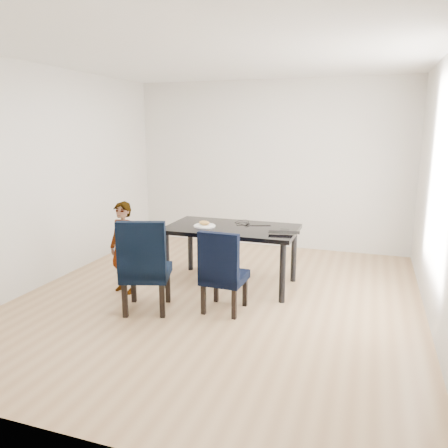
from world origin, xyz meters
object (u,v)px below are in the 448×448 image
(dining_table, at_px, (232,256))
(chair_right, at_px, (225,270))
(child, at_px, (124,248))
(laptop, at_px, (284,232))
(plate, at_px, (205,226))
(chair_left, at_px, (146,264))

(dining_table, bearing_deg, chair_right, -77.65)
(chair_right, relative_size, child, 0.82)
(chair_right, xyz_separation_m, laptop, (0.51, 0.66, 0.31))
(chair_right, relative_size, plate, 3.36)
(dining_table, height_order, plate, plate)
(chair_left, xyz_separation_m, plate, (0.31, 0.95, 0.24))
(chair_right, distance_m, laptop, 0.89)
(chair_right, distance_m, plate, 0.91)
(chair_right, bearing_deg, chair_left, -160.39)
(dining_table, relative_size, plate, 5.92)
(chair_left, relative_size, plate, 3.81)
(child, relative_size, plate, 4.08)
(child, height_order, laptop, child)
(dining_table, height_order, chair_right, chair_right)
(chair_left, height_order, child, child)
(dining_table, distance_m, plate, 0.51)
(chair_left, distance_m, chair_right, 0.85)
(plate, bearing_deg, dining_table, 14.76)
(laptop, bearing_deg, chair_right, 44.08)
(chair_left, relative_size, laptop, 2.88)
(chair_right, bearing_deg, dining_table, 104.34)
(dining_table, distance_m, child, 1.33)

